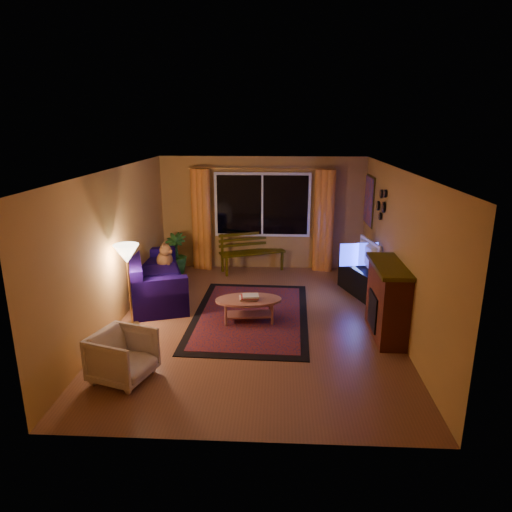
{
  "coord_description": "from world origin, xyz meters",
  "views": [
    {
      "loc": [
        0.38,
        -6.99,
        3.17
      ],
      "look_at": [
        0.0,
        0.3,
        1.05
      ],
      "focal_mm": 32.0,
      "sensor_mm": 36.0,
      "label": 1
    }
  ],
  "objects_px": {
    "bench": "(252,262)",
    "armchair": "(123,354)",
    "coffee_table": "(249,310)",
    "floor_lamp": "(129,286)",
    "sofa": "(156,275)",
    "tv_console": "(363,281)"
  },
  "relations": [
    {
      "from": "bench",
      "to": "armchair",
      "type": "bearing_deg",
      "value": -129.21
    },
    {
      "from": "coffee_table",
      "to": "floor_lamp",
      "type": "bearing_deg",
      "value": -172.04
    },
    {
      "from": "sofa",
      "to": "floor_lamp",
      "type": "relative_size",
      "value": 1.61
    },
    {
      "from": "tv_console",
      "to": "bench",
      "type": "bearing_deg",
      "value": 128.64
    },
    {
      "from": "armchair",
      "to": "bench",
      "type": "bearing_deg",
      "value": 1.26
    },
    {
      "from": "armchair",
      "to": "floor_lamp",
      "type": "bearing_deg",
      "value": 32.37
    },
    {
      "from": "sofa",
      "to": "coffee_table",
      "type": "height_order",
      "value": "sofa"
    },
    {
      "from": "bench",
      "to": "floor_lamp",
      "type": "bearing_deg",
      "value": -143.49
    },
    {
      "from": "sofa",
      "to": "coffee_table",
      "type": "xyz_separation_m",
      "value": [
        1.8,
        -0.99,
        -0.24
      ]
    },
    {
      "from": "floor_lamp",
      "to": "coffee_table",
      "type": "height_order",
      "value": "floor_lamp"
    },
    {
      "from": "bench",
      "to": "armchair",
      "type": "xyz_separation_m",
      "value": [
        -1.38,
        -4.58,
        0.14
      ]
    },
    {
      "from": "sofa",
      "to": "tv_console",
      "type": "distance_m",
      "value": 3.93
    },
    {
      "from": "coffee_table",
      "to": "tv_console",
      "type": "xyz_separation_m",
      "value": [
        2.11,
        1.35,
        0.07
      ]
    },
    {
      "from": "armchair",
      "to": "tv_console",
      "type": "bearing_deg",
      "value": -30.03
    },
    {
      "from": "sofa",
      "to": "coffee_table",
      "type": "relative_size",
      "value": 1.99
    },
    {
      "from": "armchair",
      "to": "floor_lamp",
      "type": "height_order",
      "value": "floor_lamp"
    },
    {
      "from": "floor_lamp",
      "to": "tv_console",
      "type": "distance_m",
      "value": 4.33
    },
    {
      "from": "bench",
      "to": "coffee_table",
      "type": "distance_m",
      "value": 2.71
    },
    {
      "from": "bench",
      "to": "coffee_table",
      "type": "height_order",
      "value": "bench"
    },
    {
      "from": "sofa",
      "to": "tv_console",
      "type": "bearing_deg",
      "value": -13.64
    },
    {
      "from": "sofa",
      "to": "floor_lamp",
      "type": "xyz_separation_m",
      "value": [
        -0.09,
        -1.26,
        0.24
      ]
    },
    {
      "from": "sofa",
      "to": "armchair",
      "type": "distance_m",
      "value": 2.88
    }
  ]
}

